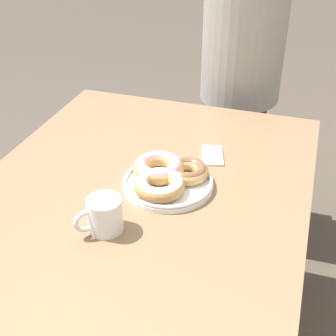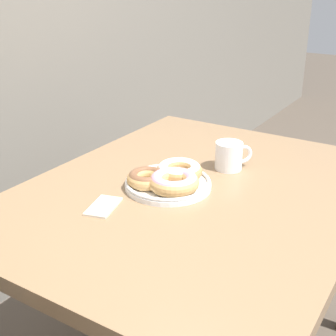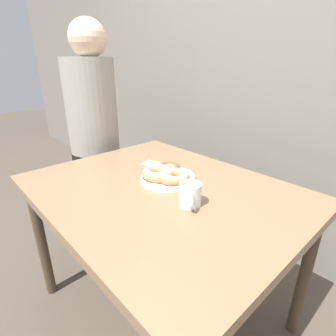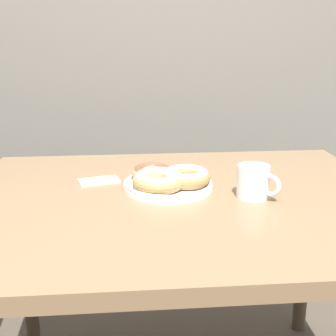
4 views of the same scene
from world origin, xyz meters
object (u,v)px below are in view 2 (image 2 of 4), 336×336
object	(u,v)px
dining_table	(194,211)
napkin	(103,206)
donut_plate	(169,179)
coffee_mug	(230,155)

from	to	relation	value
dining_table	napkin	world-z (taller)	napkin
dining_table	donut_plate	xyz separation A→B (m)	(-0.04, 0.06, 0.10)
dining_table	napkin	xyz separation A→B (m)	(-0.23, 0.15, 0.07)
coffee_mug	napkin	size ratio (longest dim) A/B	0.82
dining_table	donut_plate	world-z (taller)	donut_plate
dining_table	napkin	bearing A→B (deg)	146.98
napkin	donut_plate	bearing A→B (deg)	-23.64
donut_plate	napkin	bearing A→B (deg)	156.36
dining_table	coffee_mug	xyz separation A→B (m)	(0.18, -0.02, 0.11)
donut_plate	napkin	world-z (taller)	donut_plate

